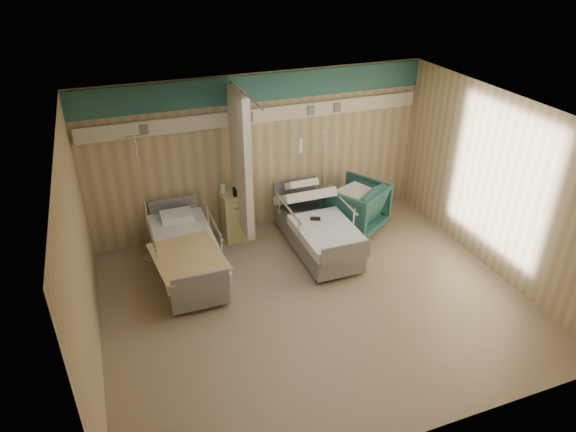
{
  "coord_description": "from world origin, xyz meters",
  "views": [
    {
      "loc": [
        -2.45,
        -5.49,
        4.79
      ],
      "look_at": [
        -0.19,
        0.6,
        1.17
      ],
      "focal_mm": 32.0,
      "sensor_mm": 36.0,
      "label": 1
    }
  ],
  "objects_px": {
    "bed_left": "(188,259)",
    "bed_right": "(317,234)",
    "bedside_cabinet": "(237,215)",
    "iv_stand_right": "(321,201)",
    "iv_stand_left": "(149,234)",
    "visitor_armchair": "(355,207)"
  },
  "relations": [
    {
      "from": "bed_left",
      "to": "bed_right",
      "type": "bearing_deg",
      "value": 0.0
    },
    {
      "from": "bedside_cabinet",
      "to": "iv_stand_right",
      "type": "bearing_deg",
      "value": 2.74
    },
    {
      "from": "bed_left",
      "to": "iv_stand_left",
      "type": "height_order",
      "value": "iv_stand_left"
    },
    {
      "from": "bed_left",
      "to": "iv_stand_left",
      "type": "relative_size",
      "value": 1.01
    },
    {
      "from": "iv_stand_right",
      "to": "iv_stand_left",
      "type": "bearing_deg",
      "value": -176.19
    },
    {
      "from": "bed_right",
      "to": "bedside_cabinet",
      "type": "distance_m",
      "value": 1.46
    },
    {
      "from": "bed_left",
      "to": "iv_stand_right",
      "type": "relative_size",
      "value": 1.2
    },
    {
      "from": "bed_right",
      "to": "iv_stand_left",
      "type": "relative_size",
      "value": 1.01
    },
    {
      "from": "visitor_armchair",
      "to": "iv_stand_right",
      "type": "distance_m",
      "value": 0.7
    },
    {
      "from": "bed_left",
      "to": "iv_stand_left",
      "type": "xyz_separation_m",
      "value": [
        -0.48,
        0.77,
        0.12
      ]
    },
    {
      "from": "bed_right",
      "to": "iv_stand_right",
      "type": "bearing_deg",
      "value": 62.95
    },
    {
      "from": "iv_stand_right",
      "to": "bedside_cabinet",
      "type": "bearing_deg",
      "value": -177.26
    },
    {
      "from": "bed_right",
      "to": "bedside_cabinet",
      "type": "height_order",
      "value": "bedside_cabinet"
    },
    {
      "from": "bed_left",
      "to": "iv_stand_right",
      "type": "bearing_deg",
      "value": 19.93
    },
    {
      "from": "visitor_armchair",
      "to": "iv_stand_left",
      "type": "bearing_deg",
      "value": -37.38
    },
    {
      "from": "bed_left",
      "to": "bedside_cabinet",
      "type": "relative_size",
      "value": 2.54
    },
    {
      "from": "bedside_cabinet",
      "to": "iv_stand_left",
      "type": "relative_size",
      "value": 0.4
    },
    {
      "from": "bed_right",
      "to": "bedside_cabinet",
      "type": "xyz_separation_m",
      "value": [
        -1.15,
        0.9,
        0.11
      ]
    },
    {
      "from": "bed_left",
      "to": "iv_stand_right",
      "type": "distance_m",
      "value": 2.87
    },
    {
      "from": "bed_left",
      "to": "iv_stand_left",
      "type": "distance_m",
      "value": 0.91
    },
    {
      "from": "iv_stand_left",
      "to": "iv_stand_right",
      "type": "bearing_deg",
      "value": 3.81
    },
    {
      "from": "bed_left",
      "to": "visitor_armchair",
      "type": "relative_size",
      "value": 2.19
    }
  ]
}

